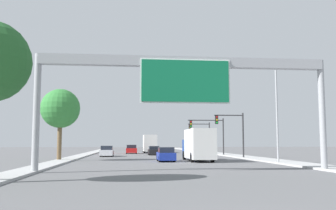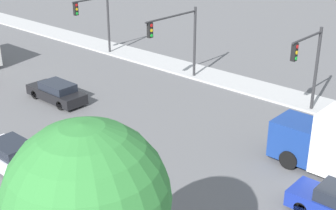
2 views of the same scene
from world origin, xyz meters
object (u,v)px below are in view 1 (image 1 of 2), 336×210
object	(u,v)px
traffic_light_mid_block	(211,130)
palm_tree_background	(60,109)
car_near_left	(154,151)
truck_box_primary	(150,144)
car_far_center	(107,151)
car_near_right	(131,149)
street_lamp_right	(274,106)
sign_gantry	(185,78)
traffic_light_near_intersection	(233,128)
car_mid_center	(166,155)
truck_box_secondary	(198,145)
traffic_light_far_intersection	(202,132)

from	to	relation	value
traffic_light_mid_block	palm_tree_background	size ratio (longest dim) A/B	0.72
car_near_left	truck_box_primary	xyz separation A→B (m)	(0.00, 12.92, 1.05)
car_far_center	car_near_right	size ratio (longest dim) A/B	0.94
palm_tree_background	street_lamp_right	world-z (taller)	street_lamp_right
sign_gantry	car_near_left	xyz separation A→B (m)	(0.00, 34.08, -5.80)
palm_tree_background	street_lamp_right	distance (m)	22.54
traffic_light_near_intersection	palm_tree_background	size ratio (longest dim) A/B	0.72
palm_tree_background	traffic_light_mid_block	bearing A→B (deg)	34.96
sign_gantry	car_near_right	xyz separation A→B (m)	(-3.50, 41.67, -5.74)
street_lamp_right	car_near_left	bearing A→B (deg)	112.20
car_mid_center	truck_box_secondary	world-z (taller)	truck_box_secondary
sign_gantry	car_far_center	xyz separation A→B (m)	(-7.00, 28.32, -5.76)
sign_gantry	traffic_light_near_intersection	bearing A→B (deg)	65.78
car_near_right	traffic_light_near_intersection	xyz separation A→B (m)	(12.54, -21.58, 3.06)
traffic_light_far_intersection	car_near_left	bearing A→B (deg)	-146.10
car_far_center	car_near_left	bearing A→B (deg)	39.41
car_near_left	traffic_light_near_intersection	world-z (taller)	traffic_light_near_intersection
truck_box_primary	palm_tree_background	xyz separation A→B (m)	(-11.38, -30.71, 3.92)
sign_gantry	car_near_left	distance (m)	34.57
car_far_center	traffic_light_near_intersection	world-z (taller)	traffic_light_near_intersection
traffic_light_far_intersection	street_lamp_right	size ratio (longest dim) A/B	0.58
car_mid_center	traffic_light_near_intersection	xyz separation A→B (m)	(9.04, 6.21, 3.09)
car_near_left	truck_box_secondary	world-z (taller)	truck_box_secondary
car_mid_center	traffic_light_near_intersection	distance (m)	11.39
palm_tree_background	car_far_center	bearing A→B (deg)	70.02
car_far_center	traffic_light_near_intersection	bearing A→B (deg)	-27.19
traffic_light_far_intersection	car_mid_center	bearing A→B (deg)	-108.84
traffic_light_near_intersection	car_mid_center	bearing A→B (deg)	-145.50
sign_gantry	truck_box_secondary	xyz separation A→B (m)	(3.50, 14.28, -4.75)
car_far_center	truck_box_primary	bearing A→B (deg)	69.45
sign_gantry	car_near_right	size ratio (longest dim) A/B	4.56
car_near_left	truck_box_primary	world-z (taller)	truck_box_primary
traffic_light_mid_block	traffic_light_far_intersection	size ratio (longest dim) A/B	1.02
car_mid_center	traffic_light_mid_block	distance (m)	18.52
traffic_light_near_intersection	traffic_light_mid_block	distance (m)	10.02
traffic_light_near_intersection	car_far_center	bearing A→B (deg)	152.81
sign_gantry	traffic_light_mid_block	size ratio (longest dim) A/B	3.63
car_near_left	car_near_right	bearing A→B (deg)	114.75
car_mid_center	car_near_right	xyz separation A→B (m)	(-3.50, 27.79, 0.02)
car_near_left	car_near_right	size ratio (longest dim) A/B	1.07
car_mid_center	car_near_right	bearing A→B (deg)	97.18
car_far_center	car_near_right	world-z (taller)	car_near_right
car_near_left	traffic_light_mid_block	distance (m)	9.81
palm_tree_background	street_lamp_right	xyz separation A→B (m)	(21.46, -6.90, -0.12)
truck_box_secondary	palm_tree_background	world-z (taller)	palm_tree_background
car_near_left	street_lamp_right	distance (m)	27.11
truck_box_secondary	traffic_light_mid_block	bearing A→B (deg)	72.88
car_near_right	truck_box_secondary	world-z (taller)	truck_box_secondary
traffic_light_near_intersection	street_lamp_right	bearing A→B (deg)	-84.44
car_mid_center	traffic_light_near_intersection	bearing A→B (deg)	34.50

